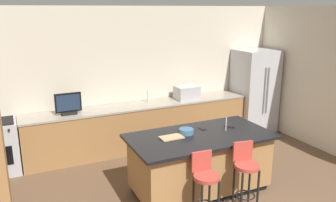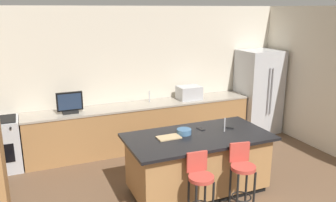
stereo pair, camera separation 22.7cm
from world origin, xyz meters
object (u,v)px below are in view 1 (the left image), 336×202
(tv_monitor, at_px, (68,105))
(bar_stool_left, at_px, (205,182))
(kitchen_island, at_px, (200,162))
(tv_remote, at_px, (230,127))
(cutting_board, at_px, (171,137))
(fruit_bowl, at_px, (186,131))
(cell_phone, at_px, (202,129))
(bar_stool_right, at_px, (245,171))
(refrigerator, at_px, (254,91))
(microwave, at_px, (187,93))

(tv_monitor, xyz_separation_m, bar_stool_left, (1.28, -2.65, -0.53))
(kitchen_island, relative_size, tv_remote, 12.95)
(kitchen_island, relative_size, cutting_board, 6.35)
(fruit_bowl, relative_size, cell_phone, 1.49)
(bar_stool_left, relative_size, bar_stool_right, 0.96)
(kitchen_island, height_order, refrigerator, refrigerator)
(bar_stool_right, distance_m, fruit_bowl, 1.07)
(tv_monitor, xyz_separation_m, cutting_board, (1.17, -1.85, -0.17))
(fruit_bowl, bearing_deg, refrigerator, 32.94)
(bar_stool_left, height_order, cutting_board, bar_stool_left)
(kitchen_island, distance_m, refrigerator, 3.22)
(bar_stool_right, relative_size, cell_phone, 6.66)
(kitchen_island, xyz_separation_m, fruit_bowl, (-0.17, 0.14, 0.49))
(tv_monitor, relative_size, cutting_board, 1.35)
(bar_stool_left, bearing_deg, refrigerator, 45.68)
(tv_monitor, bearing_deg, fruit_bowl, -51.07)
(refrigerator, relative_size, tv_remote, 11.08)
(bar_stool_left, distance_m, cutting_board, 0.88)
(fruit_bowl, height_order, tv_remote, fruit_bowl)
(kitchen_island, relative_size, cell_phone, 14.67)
(fruit_bowl, bearing_deg, bar_stool_left, -101.37)
(refrigerator, height_order, fruit_bowl, refrigerator)
(bar_stool_left, distance_m, bar_stool_right, 0.63)
(cutting_board, bearing_deg, refrigerator, 31.24)
(microwave, height_order, bar_stool_right, microwave)
(bar_stool_left, bearing_deg, bar_stool_right, -0.01)
(bar_stool_right, bearing_deg, kitchen_island, 120.76)
(tv_monitor, distance_m, tv_remote, 2.89)
(kitchen_island, bearing_deg, bar_stool_left, -115.63)
(bar_stool_left, bearing_deg, tv_monitor, 119.26)
(kitchen_island, distance_m, cutting_board, 0.65)
(refrigerator, bearing_deg, microwave, 177.32)
(refrigerator, height_order, cutting_board, refrigerator)
(kitchen_island, height_order, fruit_bowl, fruit_bowl)
(bar_stool_left, xyz_separation_m, cell_phone, (0.51, 0.95, 0.36))
(microwave, distance_m, bar_stool_right, 2.84)
(fruit_bowl, bearing_deg, cell_phone, 14.95)
(refrigerator, xyz_separation_m, cell_phone, (-2.39, -1.68, -0.02))
(fruit_bowl, bearing_deg, microwave, 61.51)
(refrigerator, distance_m, tv_monitor, 4.18)
(refrigerator, bearing_deg, tv_monitor, 179.60)
(cell_phone, bearing_deg, bar_stool_left, -126.51)
(kitchen_island, height_order, tv_monitor, tv_monitor)
(tv_monitor, bearing_deg, cell_phone, -43.62)
(kitchen_island, bearing_deg, tv_monitor, 129.99)
(kitchen_island, xyz_separation_m, microwave, (0.83, 1.99, 0.59))
(kitchen_island, distance_m, bar_stool_right, 0.82)
(tv_monitor, height_order, cell_phone, tv_monitor)
(bar_stool_left, height_order, tv_remote, bar_stool_left)
(microwave, xyz_separation_m, bar_stool_left, (-1.18, -2.71, -0.49))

